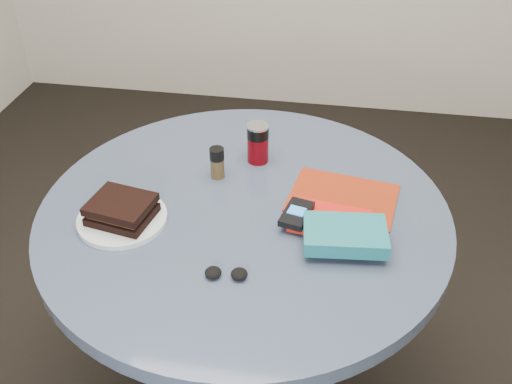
% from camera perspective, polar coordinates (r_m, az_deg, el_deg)
% --- Properties ---
extents(table, '(1.00, 1.00, 0.75)m').
position_cam_1_polar(table, '(1.50, -1.14, -6.46)').
color(table, black).
rests_on(table, ground).
extents(plate, '(0.26, 0.26, 0.01)m').
position_cam_1_polar(plate, '(1.38, -13.21, -2.63)').
color(plate, silver).
rests_on(plate, table).
extents(sandwich, '(0.16, 0.14, 0.05)m').
position_cam_1_polar(sandwich, '(1.36, -13.30, -1.70)').
color(sandwich, black).
rests_on(sandwich, plate).
extents(soda_can, '(0.08, 0.08, 0.11)m').
position_cam_1_polar(soda_can, '(1.53, 0.19, 4.91)').
color(soda_can, '#60040C').
rests_on(soda_can, table).
extents(pepper_grinder, '(0.04, 0.04, 0.09)m').
position_cam_1_polar(pepper_grinder, '(1.47, -3.90, 2.95)').
color(pepper_grinder, '#43341C').
rests_on(pepper_grinder, table).
extents(magazine, '(0.29, 0.23, 0.00)m').
position_cam_1_polar(magazine, '(1.43, 8.68, -0.58)').
color(magazine, maroon).
rests_on(magazine, table).
extents(red_book, '(0.19, 0.14, 0.01)m').
position_cam_1_polar(red_book, '(1.34, 7.44, -2.87)').
color(red_book, red).
rests_on(red_book, magazine).
extents(novel, '(0.19, 0.14, 0.04)m').
position_cam_1_polar(novel, '(1.27, 8.89, -4.26)').
color(novel, '#17626E').
rests_on(novel, red_book).
extents(mp3_player, '(0.08, 0.11, 0.02)m').
position_cam_1_polar(mp3_player, '(1.33, 4.08, -2.18)').
color(mp3_player, black).
rests_on(mp3_player, red_book).
extents(headphones, '(0.09, 0.04, 0.02)m').
position_cam_1_polar(headphones, '(1.21, -3.01, -8.12)').
color(headphones, black).
rests_on(headphones, table).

